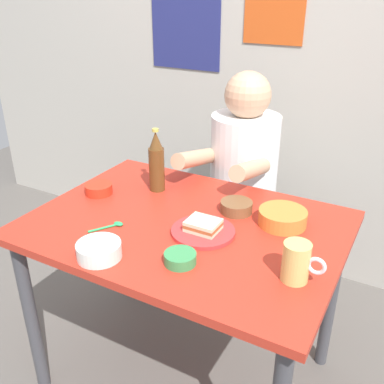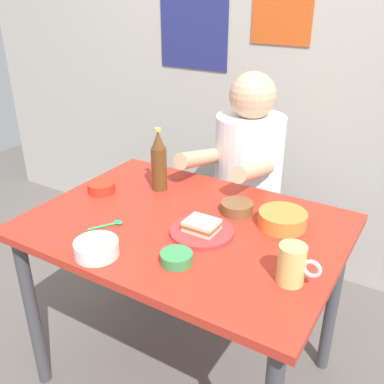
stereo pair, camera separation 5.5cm
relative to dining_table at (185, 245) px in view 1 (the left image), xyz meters
name	(u,v)px [view 1 (the left image)]	position (x,y,z in m)	size (l,w,h in m)	color
ground_plane	(186,372)	(0.00, 0.00, -0.65)	(6.00, 6.00, 0.00)	#59544F
wall_back	(290,31)	(0.00, 1.05, 0.65)	(4.40, 0.09, 2.60)	#ADA89E
dining_table	(185,245)	(0.00, 0.00, 0.00)	(1.10, 0.80, 0.74)	#B72D1E
stool	(240,234)	(-0.04, 0.63, -0.30)	(0.34, 0.34, 0.45)	#4C4C51
person_seated	(243,159)	(-0.04, 0.62, 0.12)	(0.33, 0.56, 0.72)	white
plate_orange	(203,231)	(0.09, -0.03, 0.10)	(0.22, 0.22, 0.01)	red
sandwich	(203,225)	(0.09, -0.03, 0.13)	(0.11, 0.09, 0.04)	beige
beer_mug	(297,262)	(0.44, -0.14, 0.15)	(0.13, 0.08, 0.12)	#D1BC66
beer_bottle	(157,163)	(-0.24, 0.18, 0.21)	(0.06, 0.06, 0.26)	#593819
rice_bowl_white	(99,250)	(-0.13, -0.32, 0.12)	(0.14, 0.14, 0.05)	silver
dip_bowl_green	(180,258)	(0.11, -0.22, 0.11)	(0.10, 0.10, 0.03)	#388C4C
condiment_bowl_brown	(236,206)	(0.13, 0.16, 0.12)	(0.12, 0.12, 0.04)	brown
sauce_bowl_chili	(99,188)	(-0.43, 0.04, 0.12)	(0.11, 0.11, 0.04)	red
soup_bowl_orange	(283,217)	(0.31, 0.16, 0.12)	(0.17, 0.17, 0.05)	orange
spoon	(112,225)	(-0.21, -0.15, 0.10)	(0.08, 0.11, 0.01)	#26A559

